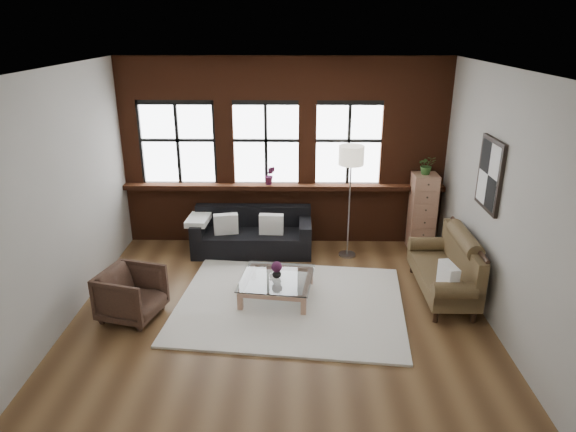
{
  "coord_description": "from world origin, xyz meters",
  "views": [
    {
      "loc": [
        0.2,
        -6.12,
        3.69
      ],
      "look_at": [
        0.1,
        0.6,
        1.15
      ],
      "focal_mm": 32.0,
      "sensor_mm": 36.0,
      "label": 1
    }
  ],
  "objects_px": {
    "dark_sofa": "(252,232)",
    "coffee_table": "(277,288)",
    "vase": "(277,273)",
    "drawer_chest": "(422,212)",
    "armchair": "(132,294)",
    "floor_lamp": "(350,198)",
    "vintage_settee": "(443,267)"
  },
  "relations": [
    {
      "from": "armchair",
      "to": "drawer_chest",
      "type": "relative_size",
      "value": 0.56
    },
    {
      "from": "vintage_settee",
      "to": "drawer_chest",
      "type": "distance_m",
      "value": 1.68
    },
    {
      "from": "armchair",
      "to": "vase",
      "type": "relative_size",
      "value": 5.48
    },
    {
      "from": "coffee_table",
      "to": "vase",
      "type": "bearing_deg",
      "value": 180.0
    },
    {
      "from": "vintage_settee",
      "to": "coffee_table",
      "type": "xyz_separation_m",
      "value": [
        -2.35,
        -0.12,
        -0.29
      ]
    },
    {
      "from": "dark_sofa",
      "to": "coffee_table",
      "type": "height_order",
      "value": "dark_sofa"
    },
    {
      "from": "drawer_chest",
      "to": "floor_lamp",
      "type": "bearing_deg",
      "value": -165.21
    },
    {
      "from": "floor_lamp",
      "to": "armchair",
      "type": "bearing_deg",
      "value": -147.11
    },
    {
      "from": "drawer_chest",
      "to": "armchair",
      "type": "bearing_deg",
      "value": -151.95
    },
    {
      "from": "dark_sofa",
      "to": "armchair",
      "type": "distance_m",
      "value": 2.53
    },
    {
      "from": "drawer_chest",
      "to": "floor_lamp",
      "type": "distance_m",
      "value": 1.38
    },
    {
      "from": "dark_sofa",
      "to": "coffee_table",
      "type": "xyz_separation_m",
      "value": [
        0.47,
        -1.57,
        -0.2
      ]
    },
    {
      "from": "armchair",
      "to": "vase",
      "type": "distance_m",
      "value": 1.97
    },
    {
      "from": "coffee_table",
      "to": "vase",
      "type": "xyz_separation_m",
      "value": [
        -0.0,
        0.0,
        0.23
      ]
    },
    {
      "from": "vintage_settee",
      "to": "armchair",
      "type": "relative_size",
      "value": 2.27
    },
    {
      "from": "vase",
      "to": "drawer_chest",
      "type": "bearing_deg",
      "value": 36.26
    },
    {
      "from": "vintage_settee",
      "to": "vase",
      "type": "distance_m",
      "value": 2.36
    },
    {
      "from": "vase",
      "to": "drawer_chest",
      "type": "relative_size",
      "value": 0.1
    },
    {
      "from": "vase",
      "to": "vintage_settee",
      "type": "bearing_deg",
      "value": 2.82
    },
    {
      "from": "coffee_table",
      "to": "vase",
      "type": "distance_m",
      "value": 0.23
    },
    {
      "from": "dark_sofa",
      "to": "drawer_chest",
      "type": "height_order",
      "value": "drawer_chest"
    },
    {
      "from": "dark_sofa",
      "to": "armchair",
      "type": "relative_size",
      "value": 2.69
    },
    {
      "from": "coffee_table",
      "to": "drawer_chest",
      "type": "height_order",
      "value": "drawer_chest"
    },
    {
      "from": "drawer_chest",
      "to": "vintage_settee",
      "type": "bearing_deg",
      "value": -92.45
    },
    {
      "from": "vintage_settee",
      "to": "floor_lamp",
      "type": "height_order",
      "value": "floor_lamp"
    },
    {
      "from": "coffee_table",
      "to": "floor_lamp",
      "type": "relative_size",
      "value": 0.49
    },
    {
      "from": "dark_sofa",
      "to": "armchair",
      "type": "bearing_deg",
      "value": -124.34
    },
    {
      "from": "vintage_settee",
      "to": "armchair",
      "type": "bearing_deg",
      "value": -171.42
    },
    {
      "from": "coffee_table",
      "to": "floor_lamp",
      "type": "height_order",
      "value": "floor_lamp"
    },
    {
      "from": "vintage_settee",
      "to": "coffee_table",
      "type": "relative_size",
      "value": 1.71
    },
    {
      "from": "armchair",
      "to": "coffee_table",
      "type": "relative_size",
      "value": 0.75
    },
    {
      "from": "drawer_chest",
      "to": "floor_lamp",
      "type": "height_order",
      "value": "floor_lamp"
    }
  ]
}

